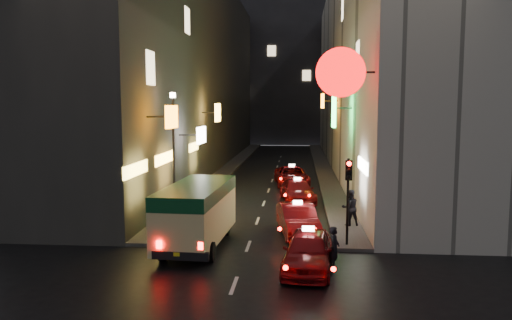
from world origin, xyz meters
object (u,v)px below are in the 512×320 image
(taxi_near, at_px, (308,247))
(traffic_light, at_px, (348,183))
(minibus, at_px, (197,208))
(lamp_post, at_px, (174,146))
(pedestrian_crossing, at_px, (334,245))

(taxi_near, xyz_separation_m, traffic_light, (1.61, 2.76, 1.87))
(minibus, bearing_deg, traffic_light, 2.18)
(taxi_near, height_order, lamp_post, lamp_post)
(taxi_near, distance_m, lamp_post, 10.24)
(minibus, height_order, taxi_near, minibus)
(taxi_near, relative_size, traffic_light, 1.51)
(traffic_light, bearing_deg, lamp_post, 151.09)
(minibus, height_order, traffic_light, traffic_light)
(taxi_near, xyz_separation_m, pedestrian_crossing, (0.91, 0.17, 0.05))
(minibus, xyz_separation_m, traffic_light, (6.06, 0.23, 1.07))
(minibus, relative_size, pedestrian_crossing, 3.49)
(traffic_light, relative_size, lamp_post, 0.56)
(minibus, xyz_separation_m, lamp_post, (-2.14, 4.76, 2.10))
(pedestrian_crossing, bearing_deg, lamp_post, 61.94)
(minibus, distance_m, lamp_post, 5.63)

